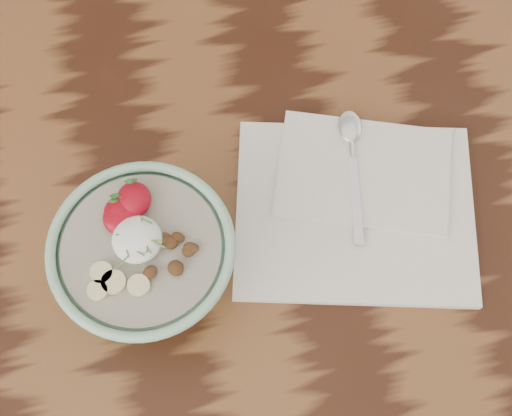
{
  "coord_description": "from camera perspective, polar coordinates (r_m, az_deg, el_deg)",
  "views": [
    {
      "loc": [
        -12.89,
        -25.1,
        154.2
      ],
      "look_at": [
        -7.12,
        1.75,
        86.49
      ],
      "focal_mm": 50.0,
      "sensor_mm": 36.0,
      "label": 1
    }
  ],
  "objects": [
    {
      "name": "spoon",
      "position": [
        0.87,
        7.64,
        5.05
      ],
      "size": [
        5.22,
        17.6,
        0.92
      ],
      "rotation": [
        0.0,
        0.0,
        -0.19
      ],
      "color": "silver",
      "rests_on": "napkin"
    },
    {
      "name": "table",
      "position": [
        0.93,
        4.54,
        -4.95
      ],
      "size": [
        160.0,
        90.0,
        75.0
      ],
      "color": "#33180C",
      "rests_on": "ground"
    },
    {
      "name": "napkin",
      "position": [
        0.86,
        8.05,
        0.4
      ],
      "size": [
        32.79,
        28.88,
        1.73
      ],
      "rotation": [
        0.0,
        0.0,
        -0.24
      ],
      "color": "white",
      "rests_on": "table"
    },
    {
      "name": "breakfast_bowl",
      "position": [
        0.77,
        -8.8,
        -4.08
      ],
      "size": [
        19.45,
        19.45,
        12.89
      ],
      "rotation": [
        0.0,
        0.0,
        0.15
      ],
      "color": "#92C4A1",
      "rests_on": "table"
    }
  ]
}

